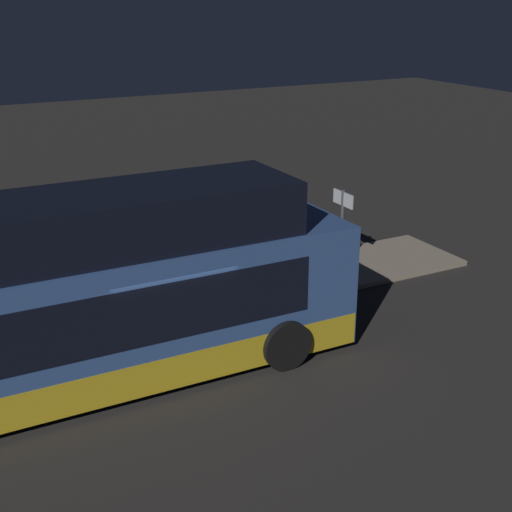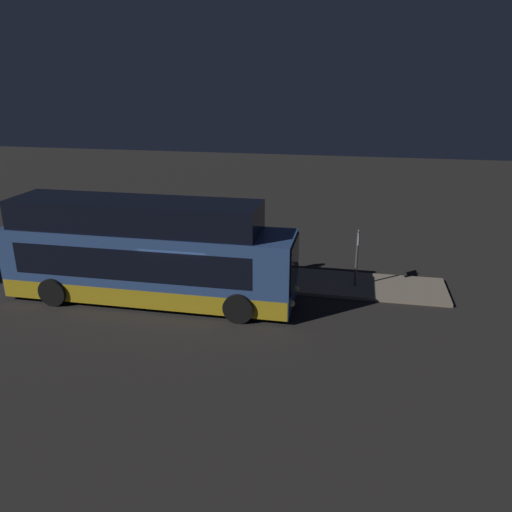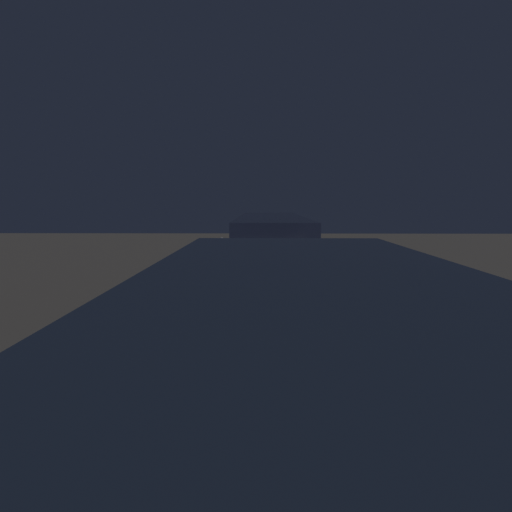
% 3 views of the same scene
% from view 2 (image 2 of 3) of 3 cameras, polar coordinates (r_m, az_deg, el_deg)
% --- Properties ---
extents(ground, '(80.00, 80.00, 0.00)m').
position_cam_2_polar(ground, '(19.36, -8.12, -5.38)').
color(ground, '#2B2826').
extents(platform, '(20.00, 2.67, 0.14)m').
position_cam_2_polar(platform, '(21.89, -5.62, -2.05)').
color(platform, gray).
rests_on(platform, ground).
extents(bus_lead, '(11.19, 2.75, 3.92)m').
position_cam_2_polar(bus_lead, '(19.34, -12.44, -0.13)').
color(bus_lead, '#33518C').
rests_on(bus_lead, ground).
extents(passenger_boarding, '(0.62, 0.63, 1.67)m').
position_cam_2_polar(passenger_boarding, '(20.41, -1.77, -0.70)').
color(passenger_boarding, '#2D2D33').
rests_on(passenger_boarding, platform).
extents(passenger_waiting, '(0.47, 0.47, 1.75)m').
position_cam_2_polar(passenger_waiting, '(20.76, -5.09, -0.20)').
color(passenger_waiting, gray).
rests_on(passenger_waiting, platform).
extents(passenger_with_bags, '(0.64, 0.48, 1.84)m').
position_cam_2_polar(passenger_with_bags, '(21.48, 1.68, 0.61)').
color(passenger_with_bags, silver).
rests_on(passenger_with_bags, platform).
extents(suitcase, '(0.44, 0.24, 0.89)m').
position_cam_2_polar(suitcase, '(21.19, -2.13, -1.56)').
color(suitcase, '#334C7F').
rests_on(suitcase, platform).
extents(sign_post, '(0.10, 0.89, 2.30)m').
position_cam_2_polar(sign_post, '(20.28, 11.49, 0.54)').
color(sign_post, '#4C4C51').
rests_on(sign_post, platform).
extents(trash_bin, '(0.44, 0.44, 0.65)m').
position_cam_2_polar(trash_bin, '(23.48, -12.94, 0.08)').
color(trash_bin, '#2D4C33').
rests_on(trash_bin, platform).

